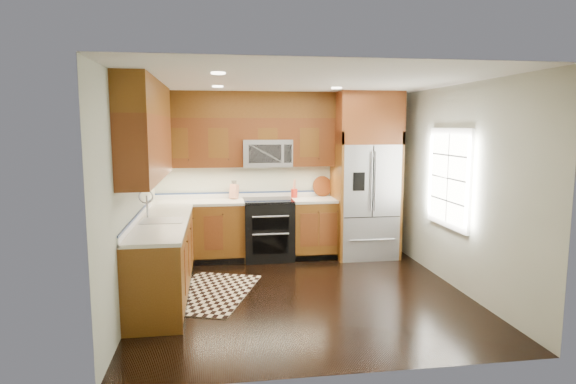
{
  "coord_description": "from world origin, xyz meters",
  "views": [
    {
      "loc": [
        -1.03,
        -5.69,
        2.07
      ],
      "look_at": [
        -0.1,
        0.6,
        1.2
      ],
      "focal_mm": 30.0,
      "sensor_mm": 36.0,
      "label": 1
    }
  ],
  "objects": [
    {
      "name": "wall_left",
      "position": [
        -2.0,
        0.0,
        1.3
      ],
      "size": [
        0.02,
        4.0,
        2.6
      ],
      "primitive_type": "cube",
      "color": "beige",
      "rests_on": "ground"
    },
    {
      "name": "ground",
      "position": [
        0.0,
        0.0,
        0.0
      ],
      "size": [
        4.0,
        4.0,
        0.0
      ],
      "primitive_type": "plane",
      "color": "black",
      "rests_on": "ground"
    },
    {
      "name": "utensil_crock",
      "position": [
        0.19,
        1.85,
        1.04
      ],
      "size": [
        0.11,
        0.11,
        0.3
      ],
      "color": "#B52316",
      "rests_on": "countertop"
    },
    {
      "name": "knife_block",
      "position": [
        -0.77,
        1.87,
        1.06
      ],
      "size": [
        0.15,
        0.17,
        0.29
      ],
      "color": "tan",
      "rests_on": "countertop"
    },
    {
      "name": "window",
      "position": [
        1.98,
        0.2,
        1.4
      ],
      "size": [
        0.04,
        1.1,
        1.3
      ],
      "color": "white",
      "rests_on": "ground"
    },
    {
      "name": "refrigerator",
      "position": [
        1.3,
        1.63,
        1.3
      ],
      "size": [
        0.98,
        0.75,
        2.6
      ],
      "color": "#B2B2B7",
      "rests_on": "ground"
    },
    {
      "name": "base_cabinets",
      "position": [
        -1.23,
        0.9,
        0.45
      ],
      "size": [
        2.85,
        3.0,
        0.9
      ],
      "color": "brown",
      "rests_on": "ground"
    },
    {
      "name": "countertop",
      "position": [
        -1.09,
        1.01,
        0.92
      ],
      "size": [
        2.86,
        3.01,
        0.04
      ],
      "color": "beige",
      "rests_on": "base_cabinets"
    },
    {
      "name": "microwave",
      "position": [
        -0.25,
        1.8,
        1.66
      ],
      "size": [
        0.76,
        0.4,
        0.42
      ],
      "color": "#B2B2B7",
      "rests_on": "ground"
    },
    {
      "name": "cutting_board",
      "position": [
        0.67,
        1.94,
        0.95
      ],
      "size": [
        0.4,
        0.4,
        0.02
      ],
      "primitive_type": "cylinder",
      "rotation": [
        0.0,
        0.0,
        0.21
      ],
      "color": "brown",
      "rests_on": "countertop"
    },
    {
      "name": "wall_right",
      "position": [
        2.0,
        0.0,
        1.3
      ],
      "size": [
        0.02,
        4.0,
        2.6
      ],
      "primitive_type": "cube",
      "color": "beige",
      "rests_on": "ground"
    },
    {
      "name": "rug",
      "position": [
        -1.14,
        0.19,
        0.01
      ],
      "size": [
        1.39,
        1.77,
        0.01
      ],
      "primitive_type": "cube",
      "rotation": [
        0.0,
        0.0,
        -0.34
      ],
      "color": "black",
      "rests_on": "ground"
    },
    {
      "name": "range",
      "position": [
        -0.25,
        1.67,
        0.47
      ],
      "size": [
        0.76,
        0.67,
        0.95
      ],
      "color": "black",
      "rests_on": "ground"
    },
    {
      "name": "wall_back",
      "position": [
        0.0,
        2.0,
        1.3
      ],
      "size": [
        4.0,
        0.02,
        2.6
      ],
      "primitive_type": "cube",
      "color": "beige",
      "rests_on": "ground"
    },
    {
      "name": "sink_faucet",
      "position": [
        -1.73,
        0.23,
        0.99
      ],
      "size": [
        0.54,
        0.44,
        0.37
      ],
      "color": "#B2B2B7",
      "rests_on": "countertop"
    },
    {
      "name": "upper_cabinets",
      "position": [
        -1.15,
        1.09,
        2.02
      ],
      "size": [
        2.85,
        3.0,
        1.15
      ],
      "color": "brown",
      "rests_on": "ground"
    }
  ]
}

